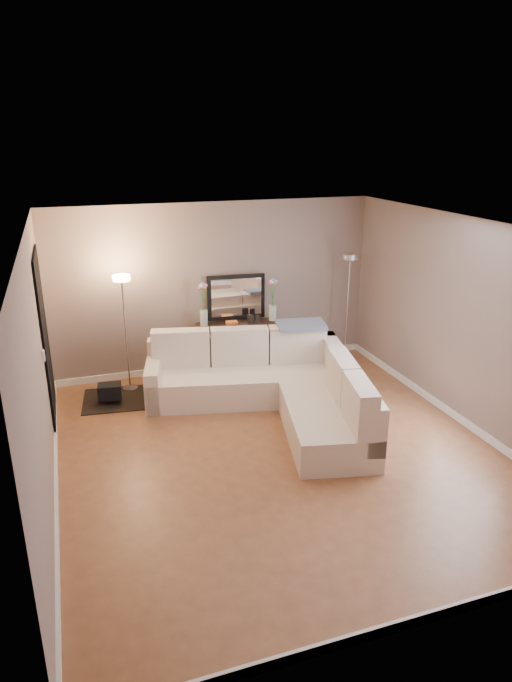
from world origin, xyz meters
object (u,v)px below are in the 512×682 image
object	(u,v)px
floor_lamp_unlit	(348,287)
floor_lamp_lit	(124,310)
sectional_sofa	(273,385)
console_table	(234,344)

from	to	relation	value
floor_lamp_unlit	floor_lamp_lit	bearing A→B (deg)	-179.86
sectional_sofa	floor_lamp_lit	xyz separation A→B (m)	(-1.77, 1.27, 0.85)
console_table	floor_lamp_lit	world-z (taller)	floor_lamp_lit
floor_lamp_lit	floor_lamp_unlit	bearing A→B (deg)	0.14
console_table	floor_lamp_lit	size ratio (longest dim) A/B	0.76
floor_lamp_lit	floor_lamp_unlit	world-z (taller)	floor_lamp_unlit
sectional_sofa	floor_lamp_lit	size ratio (longest dim) A/B	1.83
sectional_sofa	floor_lamp_unlit	bearing A→B (deg)	36.42
console_table	floor_lamp_lit	xyz separation A→B (m)	(-1.65, -0.19, 0.76)
floor_lamp_lit	floor_lamp_unlit	size ratio (longest dim) A/B	0.96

